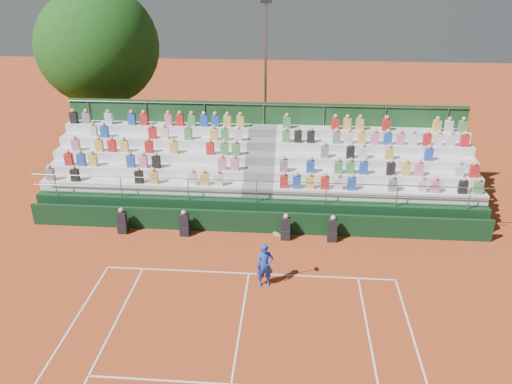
# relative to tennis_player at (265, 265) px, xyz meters

# --- Properties ---
(ground) EXTENTS (90.00, 90.00, 0.00)m
(ground) POSITION_rel_tennis_player_xyz_m (-0.65, 0.69, -0.85)
(ground) COLOR #B0431D
(ground) RESTS_ON ground
(courtside_wall) EXTENTS (20.00, 0.15, 1.00)m
(courtside_wall) POSITION_rel_tennis_player_xyz_m (-0.65, 3.89, -0.35)
(courtside_wall) COLOR black
(courtside_wall) RESTS_ON ground
(line_officials) EXTENTS (9.44, 0.40, 1.19)m
(line_officials) POSITION_rel_tennis_player_xyz_m (-1.69, 3.44, -0.38)
(line_officials) COLOR black
(line_officials) RESTS_ON ground
(grandstand) EXTENTS (20.00, 5.20, 4.40)m
(grandstand) POSITION_rel_tennis_player_xyz_m (-0.64, 7.13, 0.24)
(grandstand) COLOR black
(grandstand) RESTS_ON ground
(tennis_player) EXTENTS (0.88, 0.56, 2.22)m
(tennis_player) POSITION_rel_tennis_player_xyz_m (0.00, 0.00, 0.00)
(tennis_player) COLOR #173BB1
(tennis_player) RESTS_ON ground
(tree_west) EXTENTS (6.73, 6.73, 9.73)m
(tree_west) POSITION_rel_tennis_player_xyz_m (-10.35, 13.49, 5.50)
(tree_west) COLOR #352313
(tree_west) RESTS_ON ground
(tree_east) EXTENTS (6.49, 6.49, 9.45)m
(tree_east) POSITION_rel_tennis_player_xyz_m (-10.90, 13.85, 5.34)
(tree_east) COLOR #352313
(tree_east) RESTS_ON ground
(floodlight_mast) EXTENTS (0.60, 0.25, 9.10)m
(floodlight_mast) POSITION_rel_tennis_player_xyz_m (-0.80, 13.11, 4.39)
(floodlight_mast) COLOR gray
(floodlight_mast) RESTS_ON ground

